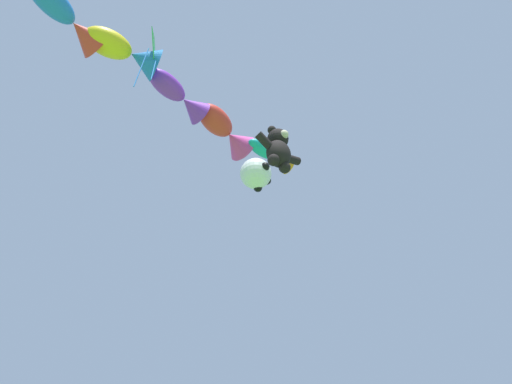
% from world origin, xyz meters
% --- Properties ---
extents(teddy_bear_kite, '(1.72, 0.76, 1.75)m').
position_xyz_m(teddy_bear_kite, '(2.76, 3.23, 13.54)').
color(teddy_bear_kite, black).
extents(soccer_ball_kite, '(0.93, 0.92, 0.85)m').
position_xyz_m(soccer_ball_kite, '(1.88, 3.23, 11.77)').
color(soccer_ball_kite, white).
extents(fish_kite_teal, '(1.83, 0.67, 0.66)m').
position_xyz_m(fish_kite_teal, '(3.84, 4.69, 15.44)').
color(fish_kite_teal, '#19ADB2').
extents(fish_kite_crimson, '(2.40, 1.45, 1.07)m').
position_xyz_m(fish_kite_crimson, '(1.99, 4.96, 15.55)').
color(fish_kite_crimson, red).
extents(fish_kite_violet, '(2.24, 1.09, 0.87)m').
position_xyz_m(fish_kite_violet, '(-0.05, 4.72, 15.40)').
color(fish_kite_violet, purple).
extents(fish_kite_goldfin, '(2.33, 1.32, 1.04)m').
position_xyz_m(fish_kite_goldfin, '(-2.16, 4.35, 15.23)').
color(fish_kite_goldfin, yellow).
extents(fish_kite_cobalt, '(2.59, 1.45, 0.95)m').
position_xyz_m(fish_kite_cobalt, '(-3.92, 4.46, 15.17)').
color(fish_kite_cobalt, blue).
extents(diamond_kite, '(0.82, 1.06, 2.88)m').
position_xyz_m(diamond_kite, '(-1.56, 3.89, 15.38)').
color(diamond_kite, green).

